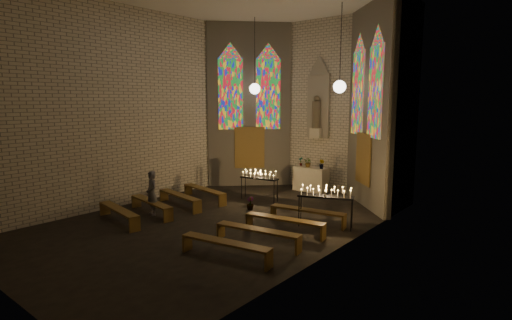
{
  "coord_description": "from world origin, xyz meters",
  "views": [
    {
      "loc": [
        8.53,
        -8.54,
        3.74
      ],
      "look_at": [
        0.2,
        1.61,
        1.77
      ],
      "focal_mm": 28.0,
      "sensor_mm": 36.0,
      "label": 1
    }
  ],
  "objects_px": {
    "aisle_flower_pot": "(250,203)",
    "votive_stand_right": "(326,194)",
    "votive_stand_left": "(259,176)",
    "visitor": "(152,193)",
    "altar": "(311,179)"
  },
  "relations": [
    {
      "from": "aisle_flower_pot",
      "to": "votive_stand_right",
      "type": "xyz_separation_m",
      "value": [
        2.96,
        -0.06,
        0.8
      ]
    },
    {
      "from": "votive_stand_left",
      "to": "visitor",
      "type": "distance_m",
      "value": 4.04
    },
    {
      "from": "altar",
      "to": "votive_stand_right",
      "type": "xyz_separation_m",
      "value": [
        2.87,
        -3.85,
        0.52
      ]
    },
    {
      "from": "aisle_flower_pot",
      "to": "visitor",
      "type": "relative_size",
      "value": 0.3
    },
    {
      "from": "altar",
      "to": "aisle_flower_pot",
      "type": "bearing_deg",
      "value": -91.34
    },
    {
      "from": "aisle_flower_pot",
      "to": "votive_stand_right",
      "type": "height_order",
      "value": "votive_stand_right"
    },
    {
      "from": "visitor",
      "to": "votive_stand_left",
      "type": "bearing_deg",
      "value": 84.0
    },
    {
      "from": "votive_stand_right",
      "to": "altar",
      "type": "bearing_deg",
      "value": 105.14
    },
    {
      "from": "altar",
      "to": "votive_stand_left",
      "type": "xyz_separation_m",
      "value": [
        -0.67,
        -2.58,
        0.43
      ]
    },
    {
      "from": "altar",
      "to": "votive_stand_right",
      "type": "relative_size",
      "value": 0.85
    },
    {
      "from": "votive_stand_right",
      "to": "visitor",
      "type": "bearing_deg",
      "value": -175.48
    },
    {
      "from": "aisle_flower_pot",
      "to": "votive_stand_left",
      "type": "height_order",
      "value": "votive_stand_left"
    },
    {
      "from": "altar",
      "to": "visitor",
      "type": "distance_m",
      "value": 6.69
    },
    {
      "from": "altar",
      "to": "visitor",
      "type": "bearing_deg",
      "value": -108.96
    },
    {
      "from": "votive_stand_right",
      "to": "visitor",
      "type": "distance_m",
      "value": 5.62
    }
  ]
}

